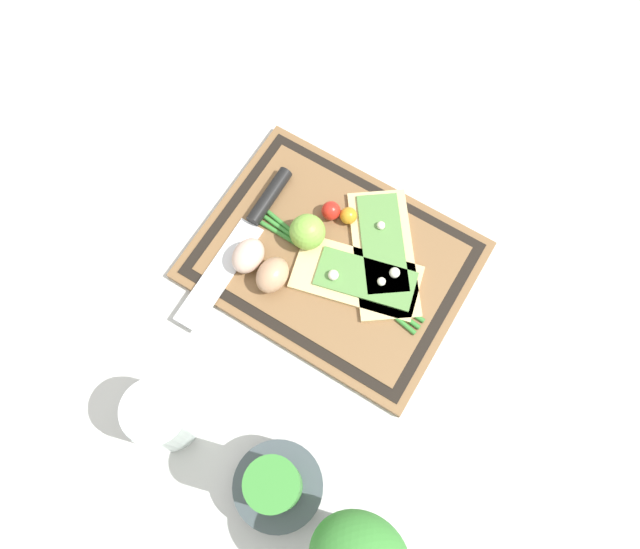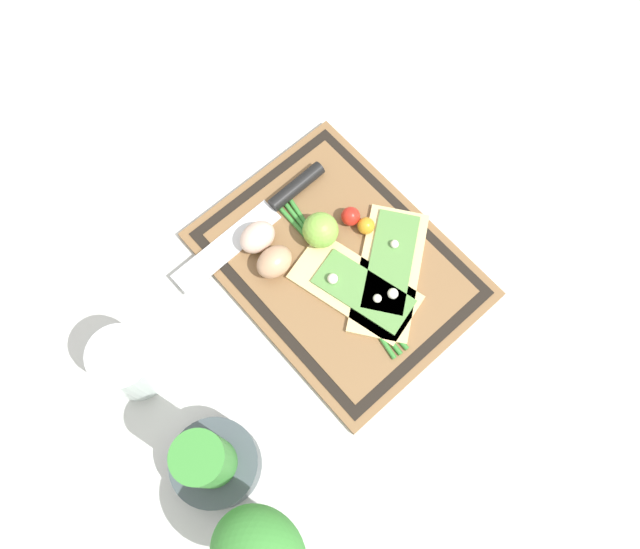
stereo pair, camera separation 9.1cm
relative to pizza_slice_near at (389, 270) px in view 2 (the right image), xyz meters
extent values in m
plane|color=silver|center=(0.06, 0.05, -0.02)|extent=(6.00, 6.00, 0.00)
cube|color=brown|center=(0.06, 0.05, -0.02)|extent=(0.40, 0.31, 0.01)
cube|color=black|center=(0.06, 0.05, -0.01)|extent=(0.38, 0.28, 0.00)
cube|color=brown|center=(0.06, 0.05, -0.01)|extent=(0.34, 0.25, 0.00)
cube|color=#DBBC7F|center=(0.00, 0.00, 0.00)|extent=(0.19, 0.22, 0.01)
cube|color=#568942|center=(0.01, -0.01, 0.00)|extent=(0.15, 0.17, 0.00)
sphere|color=silver|center=(-0.03, 0.03, 0.01)|extent=(0.02, 0.02, 0.02)
sphere|color=silver|center=(0.02, -0.03, 0.01)|extent=(0.01, 0.01, 0.01)
cube|color=#DBBC7F|center=(0.01, 0.06, 0.00)|extent=(0.20, 0.13, 0.01)
cube|color=#568942|center=(0.00, 0.05, 0.00)|extent=(0.16, 0.10, 0.00)
sphere|color=silver|center=(0.04, 0.08, 0.01)|extent=(0.02, 0.02, 0.02)
sphere|color=silver|center=(-0.02, 0.05, 0.01)|extent=(0.01, 0.01, 0.01)
cube|color=silver|center=(0.19, 0.16, 0.00)|extent=(0.04, 0.19, 0.00)
cylinder|color=black|center=(0.19, 0.01, 0.01)|extent=(0.02, 0.10, 0.02)
ellipsoid|color=tan|center=(0.12, 0.12, 0.02)|extent=(0.04, 0.06, 0.04)
ellipsoid|color=beige|center=(0.16, 0.12, 0.02)|extent=(0.04, 0.06, 0.04)
sphere|color=#7FB742|center=(0.11, 0.04, 0.02)|extent=(0.05, 0.05, 0.05)
sphere|color=red|center=(0.10, -0.01, 0.01)|extent=(0.03, 0.03, 0.03)
sphere|color=orange|center=(0.07, -0.02, 0.01)|extent=(0.03, 0.03, 0.03)
cylinder|color=#388433|center=(0.05, 0.06, 0.00)|extent=(0.30, 0.06, 0.01)
cylinder|color=#388433|center=(0.05, 0.06, 0.00)|extent=(0.31, 0.04, 0.01)
cylinder|color=#388433|center=(0.05, 0.06, 0.00)|extent=(0.31, 0.02, 0.01)
cylinder|color=#3D474C|center=(-0.05, 0.36, 0.01)|extent=(0.12, 0.12, 0.06)
cylinder|color=#388433|center=(-0.05, 0.36, 0.08)|extent=(0.06, 0.06, 0.15)
cylinder|color=silver|center=(0.13, 0.37, 0.03)|extent=(0.09, 0.09, 0.10)
cylinder|color=#D16023|center=(0.13, 0.37, 0.00)|extent=(0.08, 0.08, 0.04)
cylinder|color=silver|center=(0.13, 0.37, 0.09)|extent=(0.08, 0.08, 0.01)
cylinder|color=silver|center=(-0.17, 0.38, 0.03)|extent=(0.07, 0.07, 0.10)
camera|label=1|loc=(-0.10, 0.35, 0.87)|focal=35.00mm
camera|label=2|loc=(-0.17, 0.29, 0.87)|focal=35.00mm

